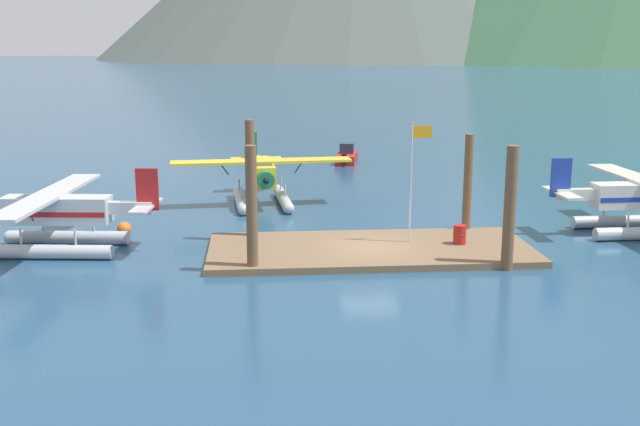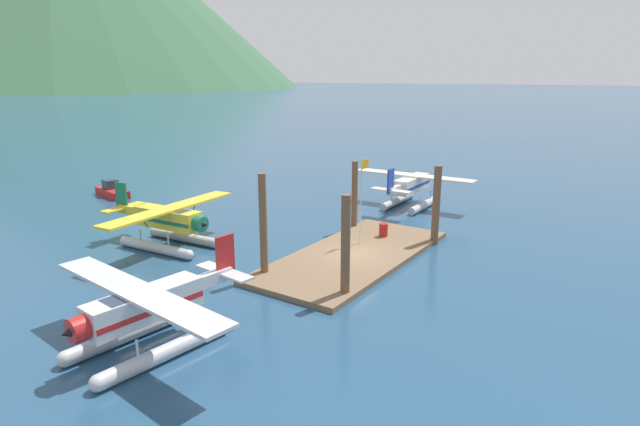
{
  "view_description": "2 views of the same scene",
  "coord_description": "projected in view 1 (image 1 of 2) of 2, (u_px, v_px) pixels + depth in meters",
  "views": [
    {
      "loc": [
        -4.96,
        -32.43,
        9.2
      ],
      "look_at": [
        -2.04,
        2.84,
        1.25
      ],
      "focal_mm": 42.21,
      "sensor_mm": 36.0,
      "label": 1
    },
    {
      "loc": [
        -26.02,
        -14.96,
        10.79
      ],
      "look_at": [
        1.74,
        3.64,
        1.91
      ],
      "focal_mm": 29.27,
      "sensor_mm": 36.0,
      "label": 2
    }
  ],
  "objects": [
    {
      "name": "mooring_buoy",
      "position": [
        124.0,
        229.0,
        36.89
      ],
      "size": [
        0.7,
        0.7,
        0.7
      ],
      "primitive_type": "sphere",
      "color": "orange",
      "rests_on": "ground"
    },
    {
      "name": "seaplane_yellow_bow_left",
      "position": [
        262.0,
        178.0,
        43.86
      ],
      "size": [
        10.48,
        7.97,
        3.84
      ],
      "color": "#B7BABF",
      "rests_on": "ground"
    },
    {
      "name": "boat_red_open_north",
      "position": [
        347.0,
        156.0,
        60.17
      ],
      "size": [
        2.33,
        4.83,
        1.5
      ],
      "color": "#B2231E",
      "rests_on": "ground"
    },
    {
      "name": "ground_plane",
      "position": [
        370.0,
        253.0,
        33.95
      ],
      "size": [
        1200.0,
        1200.0,
        0.0
      ],
      "primitive_type": "plane",
      "color": "navy"
    },
    {
      "name": "piling_far_right",
      "position": [
        468.0,
        185.0,
        36.78
      ],
      "size": [
        0.42,
        0.42,
        4.98
      ],
      "primitive_type": "cylinder",
      "color": "brown",
      "rests_on": "ground"
    },
    {
      "name": "dock_platform",
      "position": [
        370.0,
        250.0,
        33.92
      ],
      "size": [
        14.51,
        6.21,
        0.3
      ],
      "primitive_type": "cube",
      "color": "brown",
      "rests_on": "ground"
    },
    {
      "name": "piling_near_right",
      "position": [
        510.0,
        209.0,
        30.87
      ],
      "size": [
        0.5,
        0.5,
        5.21
      ],
      "primitive_type": "cylinder",
      "color": "brown",
      "rests_on": "ground"
    },
    {
      "name": "seaplane_silver_port_fwd",
      "position": [
        57.0,
        217.0,
        33.87
      ],
      "size": [
        7.95,
        10.49,
        3.84
      ],
      "color": "#B7BABF",
      "rests_on": "ground"
    },
    {
      "name": "flagpole",
      "position": [
        414.0,
        167.0,
        33.95
      ],
      "size": [
        0.95,
        0.1,
        5.53
      ],
      "color": "silver",
      "rests_on": "dock_platform"
    },
    {
      "name": "fuel_drum",
      "position": [
        460.0,
        234.0,
        34.24
      ],
      "size": [
        0.62,
        0.62,
        0.88
      ],
      "color": "#AD1E19",
      "rests_on": "dock_platform"
    },
    {
      "name": "piling_near_left",
      "position": [
        252.0,
        210.0,
        30.46
      ],
      "size": [
        0.47,
        0.47,
        5.28
      ],
      "primitive_type": "cylinder",
      "color": "brown",
      "rests_on": "ground"
    },
    {
      "name": "piling_far_left",
      "position": [
        251.0,
        181.0,
        35.39
      ],
      "size": [
        0.42,
        0.42,
        5.79
      ],
      "primitive_type": "cylinder",
      "color": "brown",
      "rests_on": "ground"
    }
  ]
}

